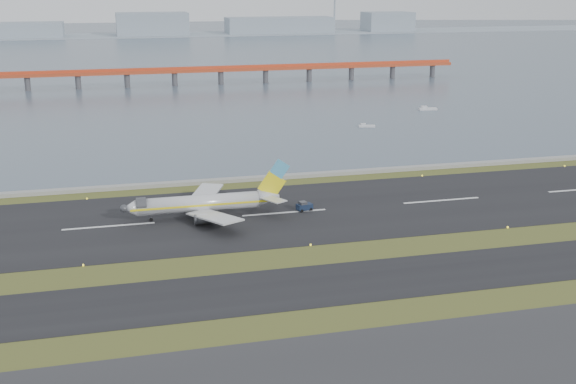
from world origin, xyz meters
name	(u,v)px	position (x,y,z in m)	size (l,w,h in m)	color
ground	(321,259)	(0.00, 0.00, 0.00)	(1000.00, 1000.00, 0.00)	#3D4D1B
taxiway_strip	(340,283)	(0.00, -12.00, 0.05)	(1000.00, 18.00, 0.10)	black
runway_strip	(284,213)	(0.00, 30.00, 0.05)	(1000.00, 45.00, 0.10)	black
seawall	(258,178)	(0.00, 60.00, 0.50)	(1000.00, 2.50, 1.00)	gray
bay_water	(154,50)	(0.00, 460.00, 0.00)	(1400.00, 800.00, 1.30)	#465664
red_pier	(221,70)	(20.00, 250.00, 7.28)	(260.00, 5.00, 10.20)	#BE4120
far_shoreline	(156,29)	(13.62, 620.00, 6.07)	(1400.00, 80.00, 60.50)	#8D9AA6
airliner	(206,203)	(-18.16, 31.32, 3.46)	(38.52, 32.89, 12.80)	silver
pushback_tug	(304,206)	(4.96, 30.51, 1.13)	(3.99, 2.85, 2.32)	#142037
workboat_near	(366,126)	(54.15, 122.69, 0.46)	(6.28, 3.19, 1.46)	silver
workboat_far	(427,109)	(91.72, 151.09, 0.58)	(7.76, 3.20, 1.83)	silver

